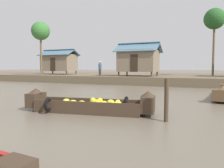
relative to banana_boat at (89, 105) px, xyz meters
The scene contains 9 objects.
ground_plane 4.55m from the banana_boat, 105.99° to the left, with size 300.00×300.00×0.00m, color #665B4C.
riverbank_strip 22.90m from the banana_boat, 93.13° to the left, with size 160.00×20.00×0.82m, color brown.
banana_boat is the anchor object (origin of this frame).
stilt_house_left 23.62m from the banana_boat, 130.05° to the left, with size 5.17×3.14×3.46m.
stilt_house_mid_left 16.45m from the banana_boat, 100.58° to the left, with size 4.69×3.47×3.65m.
palm_tree_near 22.35m from the banana_boat, 77.81° to the left, with size 2.37×2.37×7.65m.
palm_tree_mid 21.86m from the banana_boat, 136.31° to the left, with size 2.28×2.28×6.62m.
vendor_person 16.47m from the banana_boat, 115.58° to the left, with size 0.44×0.44×1.66m.
mooring_post 3.07m from the banana_boat, ahead, with size 0.14×0.14×1.39m, color #423323.
Camera 1 is at (5.57, -1.86, 1.75)m, focal length 35.75 mm.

